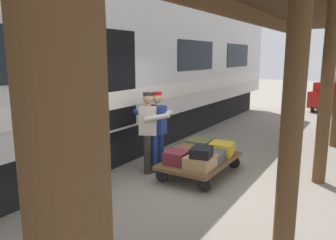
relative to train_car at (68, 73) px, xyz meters
The scene contains 13 objects.
ground_plane 3.88m from the train_car, behind, with size 60.00×60.00×0.00m, color gray.
train_car is the anchor object (origin of this frame).
luggage_cart 3.58m from the train_car, 167.12° to the right, with size 1.19×1.89×0.34m.
suitcase_yellow_case 3.85m from the train_car, 159.76° to the right, with size 0.48×0.49×0.26m, color gold.
suitcase_tan_vintage 3.67m from the train_car, behind, with size 0.50×0.58×0.24m, color tan.
suitcase_burgundy_valise 3.21m from the train_car, behind, with size 0.42×0.44×0.25m, color maroon.
suitcase_olive_duffel 3.42m from the train_car, 156.41° to the right, with size 0.50×0.62×0.27m, color brown.
suitcase_slate_roller 3.74m from the train_car, 168.09° to the right, with size 0.46×0.56×0.18m, color #4C515B.
suitcase_brown_leather 3.28m from the train_car, 165.97° to the right, with size 0.46×0.55×0.24m, color brown.
suitcase_black_hardshell 3.61m from the train_car, behind, with size 0.36×0.46×0.18m, color black.
porter_in_overalls 2.44m from the train_car, 167.78° to the right, with size 0.67×0.43×1.70m.
porter_by_door 2.36m from the train_car, behind, with size 0.74×0.59×1.70m.
baggage_tug 11.71m from the train_car, 111.65° to the right, with size 1.38×1.87×1.30m.
Camera 1 is at (-2.58, 5.19, 2.43)m, focal length 35.00 mm.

